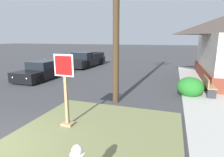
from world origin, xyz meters
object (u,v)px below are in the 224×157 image
(stop_sign, at_px, (66,93))
(manhole_cover, at_px, (68,108))
(street_bench, at_px, (208,85))
(pickup_truck_black, at_px, (86,60))
(parked_sedan_black, at_px, (42,71))

(stop_sign, height_order, manhole_cover, stop_sign)
(stop_sign, bearing_deg, street_bench, 45.98)
(stop_sign, distance_m, manhole_cover, 2.03)
(pickup_truck_black, bearing_deg, street_bench, -35.07)
(manhole_cover, relative_size, parked_sedan_black, 0.17)
(street_bench, bearing_deg, parked_sedan_black, 175.11)
(stop_sign, xyz_separation_m, manhole_cover, (-0.88, 1.43, -1.15))
(manhole_cover, xyz_separation_m, parked_sedan_black, (-4.73, 4.38, 0.53))
(manhole_cover, relative_size, pickup_truck_black, 0.14)
(manhole_cover, distance_m, street_bench, 6.66)
(street_bench, bearing_deg, stop_sign, -134.02)
(manhole_cover, relative_size, street_bench, 0.49)
(pickup_truck_black, xyz_separation_m, street_bench, (10.04, -7.05, -0.03))
(parked_sedan_black, xyz_separation_m, pickup_truck_black, (0.32, 6.16, 0.08))
(manhole_cover, bearing_deg, stop_sign, -58.30)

